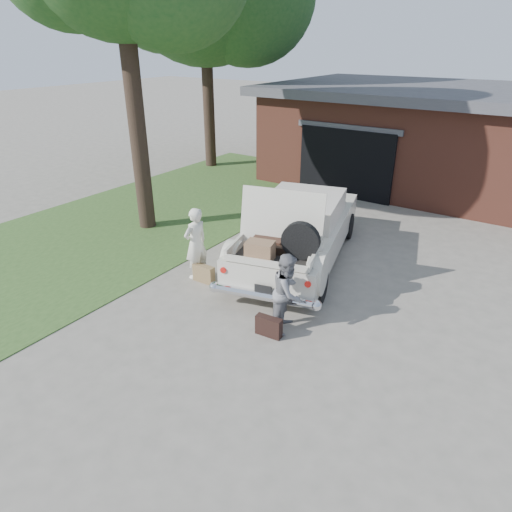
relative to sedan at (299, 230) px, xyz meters
The scene contains 8 objects.
ground 3.01m from the sedan, 82.94° to the right, with size 90.00×90.00×0.00m, color gray.
grass_strip 5.20m from the sedan, behind, with size 6.00×16.00×0.02m, color #2D4C1E.
house 8.73m from the sedan, 81.12° to the left, with size 12.80×7.80×3.30m.
sedan is the anchor object (origin of this frame).
woman_left 2.43m from the sedan, 125.65° to the right, with size 0.58×0.38×1.60m, color silver.
woman_right 2.84m from the sedan, 64.54° to the right, with size 0.71×0.55×1.46m, color slate.
suitcase_left 2.44m from the sedan, 118.79° to the right, with size 0.50×0.16×0.39m, color olive.
suitcase_right 3.20m from the sedan, 69.91° to the right, with size 0.48×0.15×0.37m, color black.
Camera 1 is at (4.30, -5.74, 4.75)m, focal length 32.00 mm.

